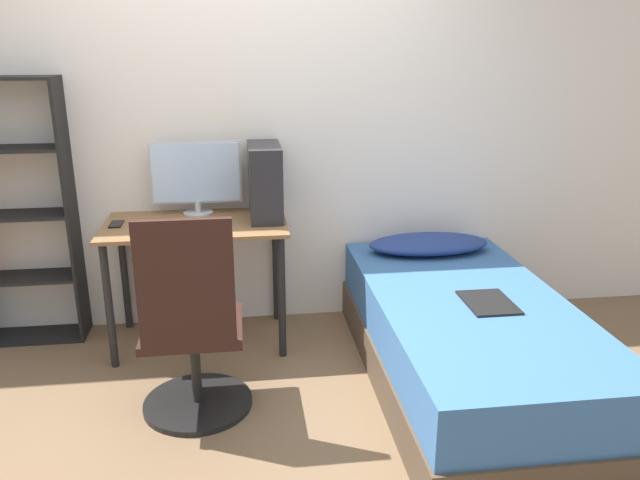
{
  "coord_description": "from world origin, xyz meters",
  "views": [
    {
      "loc": [
        -0.02,
        -2.51,
        1.78
      ],
      "look_at": [
        0.4,
        0.66,
        0.75
      ],
      "focal_mm": 35.0,
      "sensor_mm": 36.0,
      "label": 1
    }
  ],
  "objects_px": {
    "office_chair": "(193,342)",
    "keyboard": "(192,227)",
    "pc_tower": "(265,181)",
    "bed": "(467,342)",
    "monitor": "(196,176)"
  },
  "relations": [
    {
      "from": "office_chair",
      "to": "keyboard",
      "type": "distance_m",
      "value": 0.78
    },
    {
      "from": "keyboard",
      "to": "office_chair",
      "type": "bearing_deg",
      "value": -88.25
    },
    {
      "from": "pc_tower",
      "to": "bed",
      "type": "bearing_deg",
      "value": -37.12
    },
    {
      "from": "monitor",
      "to": "keyboard",
      "type": "relative_size",
      "value": 1.52
    },
    {
      "from": "bed",
      "to": "pc_tower",
      "type": "xyz_separation_m",
      "value": [
        -1.02,
        0.77,
        0.73
      ]
    },
    {
      "from": "office_chair",
      "to": "keyboard",
      "type": "xyz_separation_m",
      "value": [
        -0.02,
        0.68,
        0.37
      ]
    },
    {
      "from": "bed",
      "to": "monitor",
      "type": "bearing_deg",
      "value": 147.71
    },
    {
      "from": "monitor",
      "to": "pc_tower",
      "type": "bearing_deg",
      "value": -17.78
    },
    {
      "from": "office_chair",
      "to": "monitor",
      "type": "height_order",
      "value": "monitor"
    },
    {
      "from": "office_chair",
      "to": "pc_tower",
      "type": "distance_m",
      "value": 1.13
    },
    {
      "from": "bed",
      "to": "monitor",
      "type": "distance_m",
      "value": 1.85
    },
    {
      "from": "office_chair",
      "to": "keyboard",
      "type": "bearing_deg",
      "value": 91.75
    },
    {
      "from": "bed",
      "to": "monitor",
      "type": "relative_size",
      "value": 3.69
    },
    {
      "from": "office_chair",
      "to": "monitor",
      "type": "bearing_deg",
      "value": 90.24
    },
    {
      "from": "office_chair",
      "to": "bed",
      "type": "bearing_deg",
      "value": 4.39
    }
  ]
}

